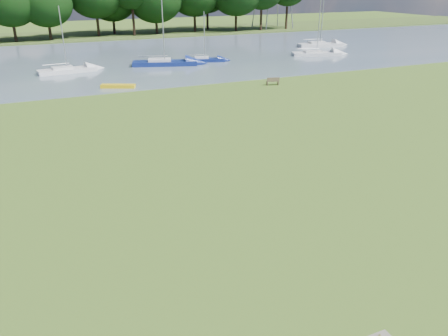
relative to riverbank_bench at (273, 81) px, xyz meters
name	(u,v)px	position (x,y,z in m)	size (l,w,h in m)	color
ground	(186,184)	(-16.03, -18.98, -0.41)	(220.00, 220.00, 0.00)	olive
river	(83,61)	(-16.03, 23.02, -0.41)	(220.00, 40.00, 0.10)	slate
far_bank	(62,37)	(-16.03, 53.02, -0.41)	(220.00, 20.00, 0.40)	#4C6626
riverbank_bench	(273,81)	(0.00, 0.00, 0.00)	(1.39, 0.71, 0.82)	brown
kayak	(118,86)	(-14.83, 5.02, -0.19)	(3.38, 0.79, 0.34)	yellow
sailboat_0	(316,53)	(15.27, 14.38, 0.04)	(7.17, 4.07, 7.89)	silver
sailboat_3	(204,59)	(-1.34, 15.87, 0.03)	(5.37, 2.96, 6.30)	navy
sailboat_5	(320,44)	(21.00, 21.63, 0.14)	(7.53, 3.34, 8.54)	silver
sailboat_7	(164,61)	(-6.99, 15.36, 0.13)	(8.32, 4.47, 9.70)	navy
sailboat_8	(67,69)	(-18.73, 15.32, 0.07)	(6.69, 2.62, 7.32)	silver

